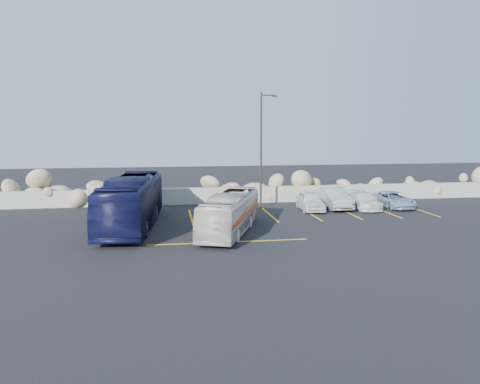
{
  "coord_description": "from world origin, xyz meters",
  "views": [
    {
      "loc": [
        -3.96,
        -22.22,
        5.69
      ],
      "look_at": [
        0.17,
        4.0,
        1.96
      ],
      "focal_mm": 35.0,
      "sensor_mm": 36.0,
      "label": 1
    }
  ],
  "objects": [
    {
      "name": "vintage_bus",
      "position": [
        -0.65,
        2.26,
        1.08
      ],
      "size": [
        4.39,
        7.87,
        2.15
      ],
      "primitive_type": "imported",
      "rotation": [
        0.0,
        0.0,
        -0.36
      ],
      "color": "beige",
      "rests_on": "ground"
    },
    {
      "name": "car_d",
      "position": [
        11.87,
        8.36,
        0.55
      ],
      "size": [
        1.85,
        3.99,
        1.11
      ],
      "primitive_type": "imported",
      "rotation": [
        0.0,
        0.0,
        0.0
      ],
      "color": "#819AB7",
      "rests_on": "ground"
    },
    {
      "name": "tour_coach",
      "position": [
        -5.97,
        4.56,
        1.44
      ],
      "size": [
        3.3,
        10.52,
        2.88
      ],
      "primitive_type": "imported",
      "rotation": [
        0.0,
        0.0,
        -0.09
      ],
      "color": "black",
      "rests_on": "ground"
    },
    {
      "name": "seawall",
      "position": [
        0.0,
        12.0,
        0.6
      ],
      "size": [
        60.0,
        0.4,
        1.2
      ],
      "primitive_type": "cube",
      "color": "#99968B",
      "rests_on": "ground"
    },
    {
      "name": "car_a",
      "position": [
        5.7,
        8.22,
        0.64
      ],
      "size": [
        1.79,
        3.86,
        1.28
      ],
      "primitive_type": "imported",
      "rotation": [
        0.0,
        0.0,
        -0.07
      ],
      "color": "silver",
      "rests_on": "ground"
    },
    {
      "name": "parking_lines",
      "position": [
        4.64,
        5.57,
        0.01
      ],
      "size": [
        18.16,
        9.36,
        0.01
      ],
      "color": "gold",
      "rests_on": "ground"
    },
    {
      "name": "car_c",
      "position": [
        9.55,
        8.19,
        0.56
      ],
      "size": [
        1.81,
        3.98,
        1.13
      ],
      "primitive_type": "imported",
      "rotation": [
        0.0,
        0.0,
        -0.06
      ],
      "color": "silver",
      "rests_on": "ground"
    },
    {
      "name": "car_b",
      "position": [
        7.61,
        8.72,
        0.71
      ],
      "size": [
        1.67,
        4.36,
        1.42
      ],
      "primitive_type": "imported",
      "rotation": [
        0.0,
        0.0,
        -0.04
      ],
      "color": "#A1A0A5",
      "rests_on": "ground"
    },
    {
      "name": "lamppost",
      "position": [
        2.56,
        9.5,
        4.3
      ],
      "size": [
        1.14,
        0.18,
        8.0
      ],
      "color": "#2E2B28",
      "rests_on": "ground"
    },
    {
      "name": "riprap_pile",
      "position": [
        0.0,
        13.2,
        1.3
      ],
      "size": [
        54.0,
        2.8,
        2.6
      ],
      "primitive_type": null,
      "color": "tan",
      "rests_on": "ground"
    },
    {
      "name": "ground",
      "position": [
        0.0,
        0.0,
        0.0
      ],
      "size": [
        90.0,
        90.0,
        0.0
      ],
      "primitive_type": "plane",
      "color": "black",
      "rests_on": "ground"
    }
  ]
}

